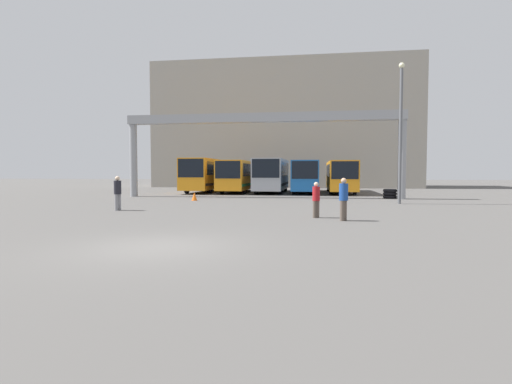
{
  "coord_description": "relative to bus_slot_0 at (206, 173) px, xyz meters",
  "views": [
    {
      "loc": [
        4.21,
        -10.13,
        2.02
      ],
      "look_at": [
        -0.84,
        23.92,
        0.3
      ],
      "focal_mm": 28.0,
      "sensor_mm": 36.0,
      "label": 1
    }
  ],
  "objects": [
    {
      "name": "building_backdrop",
      "position": [
        6.68,
        17.59,
        6.42
      ],
      "size": [
        35.08,
        12.0,
        16.65
      ],
      "color": "gray",
      "rests_on": "ground"
    },
    {
      "name": "lamp_post",
      "position": [
        16.22,
        -12.76,
        2.91
      ],
      "size": [
        0.36,
        0.36,
        8.88
      ],
      "color": "#595B60",
      "rests_on": "ground"
    },
    {
      "name": "traffic_cone",
      "position": [
        2.42,
        -11.89,
        -1.6
      ],
      "size": [
        0.4,
        0.4,
        0.59
      ],
      "color": "orange",
      "rests_on": "ground"
    },
    {
      "name": "bus_slot_0",
      "position": [
        0.0,
        0.0,
        0.0
      ],
      "size": [
        2.57,
        10.28,
        3.3
      ],
      "color": "orange",
      "rests_on": "ground"
    },
    {
      "name": "bus_slot_1",
      "position": [
        3.34,
        0.28,
        -0.11
      ],
      "size": [
        2.48,
        10.84,
        3.1
      ],
      "color": "orange",
      "rests_on": "ground"
    },
    {
      "name": "bus_slot_3",
      "position": [
        10.02,
        0.3,
        -0.13
      ],
      "size": [
        2.44,
        10.87,
        3.06
      ],
      "color": "#1959A5",
      "rests_on": "ground"
    },
    {
      "name": "pedestrian_near_left",
      "position": [
        12.07,
        -22.3,
        -0.96
      ],
      "size": [
        0.37,
        0.37,
        1.78
      ],
      "rotation": [
        0.0,
        0.0,
        0.96
      ],
      "color": "brown",
      "rests_on": "ground"
    },
    {
      "name": "overhead_gantry",
      "position": [
        6.68,
        -8.04,
        3.52
      ],
      "size": [
        21.85,
        0.8,
        6.62
      ],
      "color": "gray",
      "rests_on": "ground"
    },
    {
      "name": "ground_plane",
      "position": [
        6.68,
        -29.05,
        -1.9
      ],
      "size": [
        200.0,
        200.0,
        0.0
      ],
      "primitive_type": "plane",
      "color": "#514F4C"
    },
    {
      "name": "pedestrian_mid_left",
      "position": [
        10.95,
        -21.39,
        -1.06
      ],
      "size": [
        0.33,
        0.33,
        1.58
      ],
      "rotation": [
        0.0,
        0.0,
        3.79
      ],
      "color": "brown",
      "rests_on": "ground"
    },
    {
      "name": "bus_slot_2",
      "position": [
        6.68,
        -0.05,
        -0.03
      ],
      "size": [
        2.63,
        10.18,
        3.26
      ],
      "color": "#999EA5",
      "rests_on": "ground"
    },
    {
      "name": "pedestrian_near_right",
      "position": [
        0.6,
        -19.49,
        -0.94
      ],
      "size": [
        0.38,
        0.38,
        1.81
      ],
      "rotation": [
        0.0,
        0.0,
        4.38
      ],
      "color": "gray",
      "rests_on": "ground"
    },
    {
      "name": "tire_stack",
      "position": [
        16.59,
        -7.48,
        -1.54
      ],
      "size": [
        1.04,
        1.04,
        0.72
      ],
      "color": "black",
      "rests_on": "ground"
    },
    {
      "name": "bus_slot_4",
      "position": [
        13.36,
        0.66,
        -0.15
      ],
      "size": [
        2.47,
        11.6,
        3.03
      ],
      "color": "orange",
      "rests_on": "ground"
    }
  ]
}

